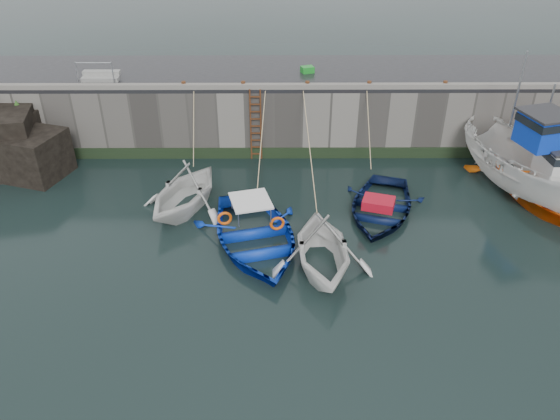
{
  "coord_description": "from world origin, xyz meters",
  "views": [
    {
      "loc": [
        -1.07,
        -11.97,
        10.95
      ],
      "look_at": [
        -0.99,
        3.65,
        1.2
      ],
      "focal_mm": 35.0,
      "sensor_mm": 36.0,
      "label": 1
    }
  ],
  "objects_px": {
    "bollard_b": "(243,85)",
    "bollard_e": "(445,84)",
    "fish_crate": "(307,69)",
    "boat_near_navy": "(380,212)",
    "boat_far_orange": "(546,184)",
    "boat_near_blacktrim": "(321,268)",
    "bollard_a": "(184,85)",
    "ladder": "(256,125)",
    "boat_near_blue": "(255,243)",
    "boat_far_white": "(522,167)",
    "boat_near_white": "(186,209)",
    "bollard_c": "(307,84)",
    "bollard_d": "(369,84)"
  },
  "relations": [
    {
      "from": "bollard_b",
      "to": "bollard_e",
      "type": "height_order",
      "value": "same"
    },
    {
      "from": "bollard_e",
      "to": "fish_crate",
      "type": "bearing_deg",
      "value": 160.44
    },
    {
      "from": "boat_near_navy",
      "to": "boat_far_orange",
      "type": "bearing_deg",
      "value": 28.66
    },
    {
      "from": "boat_near_blacktrim",
      "to": "bollard_a",
      "type": "height_order",
      "value": "bollard_a"
    },
    {
      "from": "ladder",
      "to": "boat_near_navy",
      "type": "relative_size",
      "value": 0.68
    },
    {
      "from": "ladder",
      "to": "boat_far_orange",
      "type": "bearing_deg",
      "value": -15.55
    },
    {
      "from": "boat_near_blue",
      "to": "bollard_a",
      "type": "relative_size",
      "value": 19.85
    },
    {
      "from": "boat_near_navy",
      "to": "bollard_b",
      "type": "relative_size",
      "value": 16.75
    },
    {
      "from": "boat_near_blue",
      "to": "boat_near_navy",
      "type": "relative_size",
      "value": 1.19
    },
    {
      "from": "bollard_a",
      "to": "bollard_b",
      "type": "height_order",
      "value": "same"
    },
    {
      "from": "ladder",
      "to": "boat_far_white",
      "type": "relative_size",
      "value": 0.44
    },
    {
      "from": "boat_far_white",
      "to": "fish_crate",
      "type": "relative_size",
      "value": 13.27
    },
    {
      "from": "boat_near_blue",
      "to": "bollard_e",
      "type": "relative_size",
      "value": 19.85
    },
    {
      "from": "bollard_a",
      "to": "bollard_b",
      "type": "relative_size",
      "value": 1.0
    },
    {
      "from": "boat_near_blacktrim",
      "to": "boat_near_white",
      "type": "bearing_deg",
      "value": 139.9
    },
    {
      "from": "boat_near_blacktrim",
      "to": "bollard_c",
      "type": "height_order",
      "value": "bollard_c"
    },
    {
      "from": "boat_near_white",
      "to": "boat_near_navy",
      "type": "height_order",
      "value": "boat_near_white"
    },
    {
      "from": "boat_near_white",
      "to": "boat_near_blue",
      "type": "distance_m",
      "value": 3.54
    },
    {
      "from": "boat_far_white",
      "to": "bollard_a",
      "type": "distance_m",
      "value": 14.08
    },
    {
      "from": "boat_near_navy",
      "to": "bollard_d",
      "type": "height_order",
      "value": "bollard_d"
    },
    {
      "from": "boat_near_blue",
      "to": "ladder",
      "type": "bearing_deg",
      "value": 76.46
    },
    {
      "from": "bollard_d",
      "to": "boat_near_blue",
      "type": "bearing_deg",
      "value": -124.16
    },
    {
      "from": "boat_far_orange",
      "to": "fish_crate",
      "type": "bearing_deg",
      "value": 146.39
    },
    {
      "from": "boat_far_orange",
      "to": "fish_crate",
      "type": "xyz_separation_m",
      "value": [
        -9.2,
        5.56,
        2.83
      ]
    },
    {
      "from": "boat_near_white",
      "to": "boat_near_blacktrim",
      "type": "distance_m",
      "value": 6.11
    },
    {
      "from": "ladder",
      "to": "bollard_e",
      "type": "xyz_separation_m",
      "value": [
        8.0,
        0.34,
        1.71
      ]
    },
    {
      "from": "boat_near_blue",
      "to": "boat_far_white",
      "type": "xyz_separation_m",
      "value": [
        10.37,
        3.57,
        1.1
      ]
    },
    {
      "from": "boat_far_orange",
      "to": "bollard_e",
      "type": "bearing_deg",
      "value": 132.23
    },
    {
      "from": "boat_near_white",
      "to": "boat_near_blue",
      "type": "relative_size",
      "value": 0.75
    },
    {
      "from": "boat_near_white",
      "to": "bollard_d",
      "type": "bearing_deg",
      "value": 54.64
    },
    {
      "from": "bollard_b",
      "to": "boat_near_blacktrim",
      "type": "bearing_deg",
      "value": -70.9
    },
    {
      "from": "boat_near_blue",
      "to": "bollard_b",
      "type": "bearing_deg",
      "value": 80.56
    },
    {
      "from": "bollard_a",
      "to": "bollard_e",
      "type": "bearing_deg",
      "value": 0.0
    },
    {
      "from": "boat_far_orange",
      "to": "bollard_b",
      "type": "xyz_separation_m",
      "value": [
        -12.0,
        3.53,
        2.83
      ]
    },
    {
      "from": "fish_crate",
      "to": "bollard_d",
      "type": "distance_m",
      "value": 3.22
    },
    {
      "from": "bollard_a",
      "to": "boat_far_orange",
      "type": "bearing_deg",
      "value": -13.7
    },
    {
      "from": "ladder",
      "to": "boat_near_blacktrim",
      "type": "bearing_deg",
      "value": -73.43
    },
    {
      "from": "boat_near_navy",
      "to": "bollard_b",
      "type": "xyz_separation_m",
      "value": [
        -5.28,
        4.84,
        3.3
      ]
    },
    {
      "from": "bollard_a",
      "to": "bollard_b",
      "type": "bearing_deg",
      "value": 0.0
    },
    {
      "from": "boat_far_white",
      "to": "bollard_e",
      "type": "relative_size",
      "value": 25.79
    },
    {
      "from": "boat_far_orange",
      "to": "ladder",
      "type": "bearing_deg",
      "value": 161.98
    },
    {
      "from": "boat_near_navy",
      "to": "bollard_a",
      "type": "distance_m",
      "value": 9.74
    },
    {
      "from": "boat_near_blacktrim",
      "to": "bollard_c",
      "type": "bearing_deg",
      "value": 87.57
    },
    {
      "from": "boat_near_white",
      "to": "boat_far_orange",
      "type": "height_order",
      "value": "boat_far_orange"
    },
    {
      "from": "boat_near_blacktrim",
      "to": "boat_far_orange",
      "type": "distance_m",
      "value": 10.29
    },
    {
      "from": "bollard_b",
      "to": "bollard_c",
      "type": "bearing_deg",
      "value": 0.0
    },
    {
      "from": "ladder",
      "to": "bollard_e",
      "type": "height_order",
      "value": "bollard_e"
    },
    {
      "from": "fish_crate",
      "to": "boat_near_blacktrim",
      "type": "bearing_deg",
      "value": -108.28
    },
    {
      "from": "boat_far_orange",
      "to": "fish_crate",
      "type": "distance_m",
      "value": 11.12
    },
    {
      "from": "ladder",
      "to": "boat_far_orange",
      "type": "height_order",
      "value": "boat_far_orange"
    }
  ]
}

